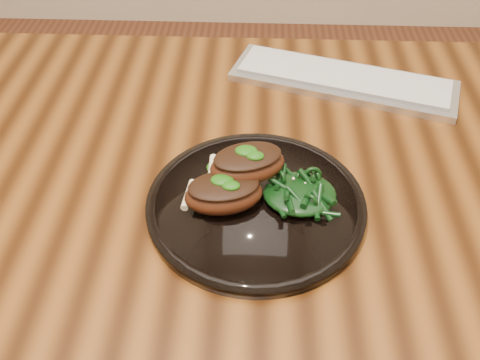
% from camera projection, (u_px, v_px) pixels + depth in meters
% --- Properties ---
extents(desk, '(1.60, 0.80, 0.75)m').
position_uv_depth(desk, '(262.00, 193.00, 0.92)').
color(desk, black).
rests_on(desk, ground).
extents(plate, '(0.32, 0.32, 0.02)m').
position_uv_depth(plate, '(256.00, 204.00, 0.77)').
color(plate, black).
rests_on(plate, desk).
extents(lamb_chop_front, '(0.12, 0.09, 0.05)m').
position_uv_depth(lamb_chop_front, '(223.00, 193.00, 0.74)').
color(lamb_chop_front, '#421C0C').
rests_on(lamb_chop_front, plate).
extents(lamb_chop_back, '(0.13, 0.10, 0.05)m').
position_uv_depth(lamb_chop_back, '(247.00, 163.00, 0.76)').
color(lamb_chop_back, '#421C0C').
rests_on(lamb_chop_back, plate).
extents(herb_smear, '(0.08, 0.05, 0.00)m').
position_uv_depth(herb_smear, '(231.00, 168.00, 0.81)').
color(herb_smear, '#0E4307').
rests_on(herb_smear, plate).
extents(greens_heap, '(0.10, 0.10, 0.04)m').
position_uv_depth(greens_heap, '(300.00, 190.00, 0.75)').
color(greens_heap, black).
rests_on(greens_heap, plate).
extents(keyboard, '(0.44, 0.25, 0.02)m').
position_uv_depth(keyboard, '(343.00, 80.00, 1.02)').
color(keyboard, silver).
rests_on(keyboard, desk).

